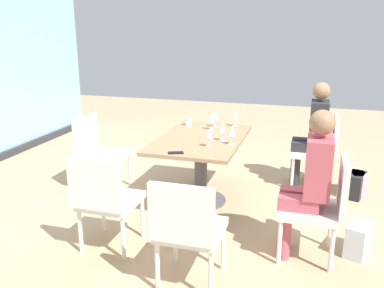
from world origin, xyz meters
name	(u,v)px	position (x,y,z in m)	size (l,w,h in m)	color
ground_plane	(201,201)	(0.00, 0.00, 0.00)	(12.00, 12.00, 0.00)	tan
dining_table_main	(201,153)	(0.00, 0.00, 0.55)	(1.39, 0.87, 0.73)	#997551
chair_front_right	(321,147)	(0.83, -1.25, 0.50)	(0.46, 0.50, 0.87)	silver
chair_front_left	(321,203)	(-0.83, -1.25, 0.50)	(0.46, 0.50, 0.87)	silver
chair_near_window	(98,149)	(0.00, 1.25, 0.50)	(0.46, 0.51, 0.87)	silver
chair_side_end	(188,227)	(-1.53, -0.33, 0.50)	(0.50, 0.46, 0.87)	silver
chair_far_left	(105,197)	(-1.23, 0.49, 0.50)	(0.50, 0.46, 0.87)	silver
person_front_right	(313,130)	(0.83, -1.14, 0.70)	(0.34, 0.39, 1.26)	#28282D
person_front_left	(309,178)	(-0.83, -1.14, 0.70)	(0.34, 0.39, 1.26)	#B24C56
wine_glass_0	(215,116)	(0.52, -0.03, 0.86)	(0.07, 0.07, 0.18)	silver
wine_glass_1	(223,128)	(-0.06, -0.25, 0.86)	(0.07, 0.07, 0.18)	silver
wine_glass_2	(235,115)	(0.61, -0.25, 0.86)	(0.07, 0.07, 0.18)	silver
wine_glass_3	(209,134)	(-0.30, -0.17, 0.86)	(0.07, 0.07, 0.18)	silver
wine_glass_4	(211,118)	(0.37, -0.02, 0.86)	(0.07, 0.07, 0.18)	silver
wine_glass_5	(232,132)	(-0.17, -0.36, 0.86)	(0.07, 0.07, 0.18)	silver
coffee_cup	(188,122)	(0.50, 0.30, 0.78)	(0.08, 0.08, 0.09)	white
cell_phone_on_table	(176,153)	(-0.60, 0.08, 0.73)	(0.07, 0.14, 0.01)	black
handbag_0	(356,185)	(0.62, -1.65, 0.14)	(0.30, 0.16, 0.28)	#232328
handbag_1	(358,239)	(-0.68, -1.58, 0.14)	(0.30, 0.16, 0.28)	silver
handbag_2	(356,183)	(0.68, -1.66, 0.14)	(0.30, 0.16, 0.28)	beige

